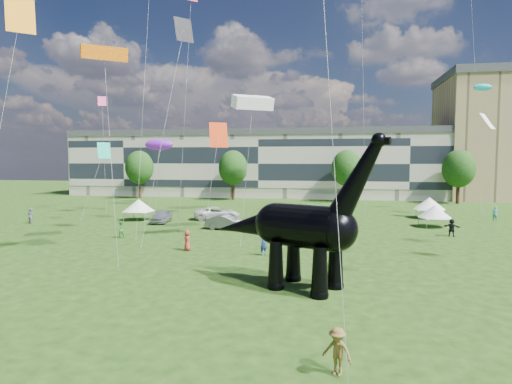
# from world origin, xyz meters

# --- Properties ---
(ground) EXTENTS (220.00, 220.00, 0.00)m
(ground) POSITION_xyz_m (0.00, 0.00, 0.00)
(ground) COLOR #16330C
(ground) RESTS_ON ground
(terrace_row) EXTENTS (78.00, 11.00, 12.00)m
(terrace_row) POSITION_xyz_m (-8.00, 62.00, 6.00)
(terrace_row) COLOR beige
(terrace_row) RESTS_ON ground
(tree_far_left) EXTENTS (5.20, 5.20, 9.44)m
(tree_far_left) POSITION_xyz_m (-30.00, 53.00, 6.29)
(tree_far_left) COLOR #382314
(tree_far_left) RESTS_ON ground
(tree_mid_left) EXTENTS (5.20, 5.20, 9.44)m
(tree_mid_left) POSITION_xyz_m (-12.00, 53.00, 6.29)
(tree_mid_left) COLOR #382314
(tree_mid_left) RESTS_ON ground
(tree_mid_right) EXTENTS (5.20, 5.20, 9.44)m
(tree_mid_right) POSITION_xyz_m (8.00, 53.00, 6.29)
(tree_mid_right) COLOR #382314
(tree_mid_right) RESTS_ON ground
(tree_far_right) EXTENTS (5.20, 5.20, 9.44)m
(tree_far_right) POSITION_xyz_m (26.00, 53.00, 6.29)
(tree_far_right) COLOR #382314
(tree_far_right) RESTS_ON ground
(dinosaur_sculpture) EXTENTS (10.65, 6.01, 9.00)m
(dinosaur_sculpture) POSITION_xyz_m (3.79, 2.23, 3.40)
(dinosaur_sculpture) COLOR black
(dinosaur_sculpture) RESTS_ON ground
(car_silver) EXTENTS (2.19, 4.52, 1.49)m
(car_silver) POSITION_xyz_m (-13.77, 24.42, 0.74)
(car_silver) COLOR silver
(car_silver) RESTS_ON ground
(car_grey) EXTENTS (4.67, 2.20, 1.48)m
(car_grey) POSITION_xyz_m (-5.12, 20.99, 0.74)
(car_grey) COLOR slate
(car_grey) RESTS_ON ground
(car_white) EXTENTS (6.13, 4.31, 1.55)m
(car_white) POSITION_xyz_m (-8.18, 28.14, 0.78)
(car_white) COLOR silver
(car_white) RESTS_ON ground
(car_dark) EXTENTS (2.32, 5.60, 1.62)m
(car_dark) POSITION_xyz_m (2.50, 22.21, 0.81)
(car_dark) COLOR #595960
(car_dark) RESTS_ON ground
(gazebo_near) EXTENTS (3.89, 3.89, 2.40)m
(gazebo_near) POSITION_xyz_m (16.59, 26.70, 1.68)
(gazebo_near) COLOR white
(gazebo_near) RESTS_ON ground
(gazebo_far) EXTENTS (4.03, 4.03, 2.61)m
(gazebo_far) POSITION_xyz_m (17.53, 33.85, 1.83)
(gazebo_far) COLOR white
(gazebo_far) RESTS_ON ground
(gazebo_left) EXTENTS (3.68, 3.68, 2.54)m
(gazebo_left) POSITION_xyz_m (-17.30, 25.94, 1.78)
(gazebo_left) COLOR white
(gazebo_left) RESTS_ON ground
(visitors) EXTENTS (53.95, 41.19, 1.80)m
(visitors) POSITION_xyz_m (1.44, 14.79, 0.85)
(visitors) COLOR #AE392B
(visitors) RESTS_ON ground
(kites) EXTENTS (56.41, 51.75, 30.17)m
(kites) POSITION_xyz_m (-12.98, 28.15, 14.37)
(kites) COLOR red
(kites) RESTS_ON ground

